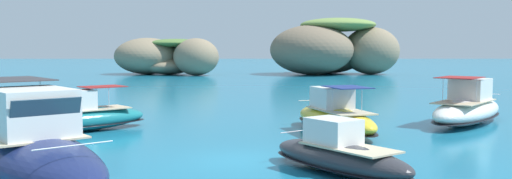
{
  "coord_description": "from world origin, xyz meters",
  "views": [
    {
      "loc": [
        0.54,
        -21.22,
        4.52
      ],
      "look_at": [
        0.83,
        12.27,
        1.91
      ],
      "focal_mm": 37.7,
      "sensor_mm": 36.0,
      "label": 1
    }
  ],
  "objects_px": {
    "motorboat_yellow": "(335,117)",
    "motorboat_white": "(468,109)",
    "motorboat_charcoal": "(339,155)",
    "islet_large": "(328,50)",
    "islet_small": "(164,56)",
    "motorboat_navy": "(27,151)",
    "motorboat_teal": "(80,117)"
  },
  "relations": [
    {
      "from": "islet_small",
      "to": "motorboat_yellow",
      "type": "bearing_deg",
      "value": -72.87
    },
    {
      "from": "motorboat_charcoal",
      "to": "motorboat_yellow",
      "type": "distance_m",
      "value": 9.44
    },
    {
      "from": "islet_small",
      "to": "motorboat_yellow",
      "type": "relative_size",
      "value": 2.5
    },
    {
      "from": "islet_large",
      "to": "islet_small",
      "type": "height_order",
      "value": "islet_large"
    },
    {
      "from": "motorboat_charcoal",
      "to": "motorboat_yellow",
      "type": "relative_size",
      "value": 0.77
    },
    {
      "from": "islet_small",
      "to": "islet_large",
      "type": "bearing_deg",
      "value": 2.19
    },
    {
      "from": "islet_small",
      "to": "motorboat_teal",
      "type": "bearing_deg",
      "value": -85.0
    },
    {
      "from": "motorboat_navy",
      "to": "motorboat_white",
      "type": "xyz_separation_m",
      "value": [
        20.29,
        13.85,
        -0.17
      ]
    },
    {
      "from": "islet_small",
      "to": "motorboat_navy",
      "type": "height_order",
      "value": "islet_small"
    },
    {
      "from": "motorboat_charcoal",
      "to": "motorboat_navy",
      "type": "distance_m",
      "value": 10.72
    },
    {
      "from": "motorboat_white",
      "to": "islet_small",
      "type": "bearing_deg",
      "value": 114.98
    },
    {
      "from": "islet_large",
      "to": "motorboat_teal",
      "type": "relative_size",
      "value": 3.61
    },
    {
      "from": "islet_large",
      "to": "motorboat_charcoal",
      "type": "xyz_separation_m",
      "value": [
        -10.0,
        -72.57,
        -3.51
      ]
    },
    {
      "from": "motorboat_yellow",
      "to": "motorboat_teal",
      "type": "height_order",
      "value": "motorboat_yellow"
    },
    {
      "from": "motorboat_teal",
      "to": "motorboat_charcoal",
      "type": "bearing_deg",
      "value": -38.29
    },
    {
      "from": "islet_large",
      "to": "motorboat_navy",
      "type": "relative_size",
      "value": 2.52
    },
    {
      "from": "motorboat_charcoal",
      "to": "motorboat_yellow",
      "type": "height_order",
      "value": "motorboat_yellow"
    },
    {
      "from": "islet_small",
      "to": "motorboat_navy",
      "type": "relative_size",
      "value": 2.02
    },
    {
      "from": "motorboat_charcoal",
      "to": "motorboat_teal",
      "type": "height_order",
      "value": "motorboat_teal"
    },
    {
      "from": "motorboat_navy",
      "to": "motorboat_charcoal",
      "type": "bearing_deg",
      "value": 7.67
    },
    {
      "from": "motorboat_charcoal",
      "to": "motorboat_navy",
      "type": "bearing_deg",
      "value": -172.33
    },
    {
      "from": "motorboat_white",
      "to": "motorboat_charcoal",
      "type": "bearing_deg",
      "value": -127.93
    },
    {
      "from": "motorboat_navy",
      "to": "motorboat_teal",
      "type": "bearing_deg",
      "value": 99.28
    },
    {
      "from": "motorboat_teal",
      "to": "motorboat_white",
      "type": "relative_size",
      "value": 0.83
    },
    {
      "from": "islet_small",
      "to": "motorboat_charcoal",
      "type": "xyz_separation_m",
      "value": [
        17.85,
        -71.51,
        -2.4
      ]
    },
    {
      "from": "islet_large",
      "to": "islet_small",
      "type": "distance_m",
      "value": 27.9
    },
    {
      "from": "islet_large",
      "to": "motorboat_white",
      "type": "xyz_separation_m",
      "value": [
        -0.32,
        -60.15,
        -3.26
      ]
    },
    {
      "from": "motorboat_yellow",
      "to": "motorboat_white",
      "type": "xyz_separation_m",
      "value": [
        8.37,
        3.07,
        0.1
      ]
    },
    {
      "from": "islet_small",
      "to": "motorboat_charcoal",
      "type": "height_order",
      "value": "islet_small"
    },
    {
      "from": "motorboat_yellow",
      "to": "motorboat_white",
      "type": "height_order",
      "value": "motorboat_white"
    },
    {
      "from": "motorboat_yellow",
      "to": "motorboat_teal",
      "type": "relative_size",
      "value": 1.16
    },
    {
      "from": "islet_small",
      "to": "motorboat_white",
      "type": "distance_m",
      "value": 65.22
    }
  ]
}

